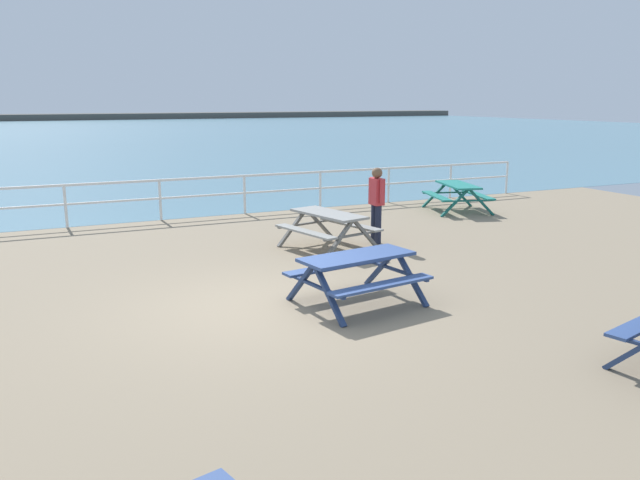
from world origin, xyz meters
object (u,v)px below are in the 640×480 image
Objects in this scene: picnic_table_near_right at (328,222)px; picnic_table_far_right at (458,191)px; visitor at (377,200)px; picnic_table_mid_centre at (357,267)px.

picnic_table_far_right is (5.28, 2.60, 0.00)m from picnic_table_near_right.
picnic_table_near_right is 1.25m from visitor.
picnic_table_far_right is 4.81m from visitor.
visitor is (1.20, 0.07, 0.36)m from picnic_table_near_right.
picnic_table_near_right is 3.69m from picnic_table_mid_centre.
picnic_table_far_right is 1.28× the size of visitor.
picnic_table_far_right is at bearing -77.38° from picnic_table_near_right.
visitor is (-4.08, -2.53, 0.36)m from picnic_table_far_right.
picnic_table_near_right is at bearing 62.30° from picnic_table_mid_centre.
picnic_table_mid_centre and picnic_table_far_right have the same top height.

